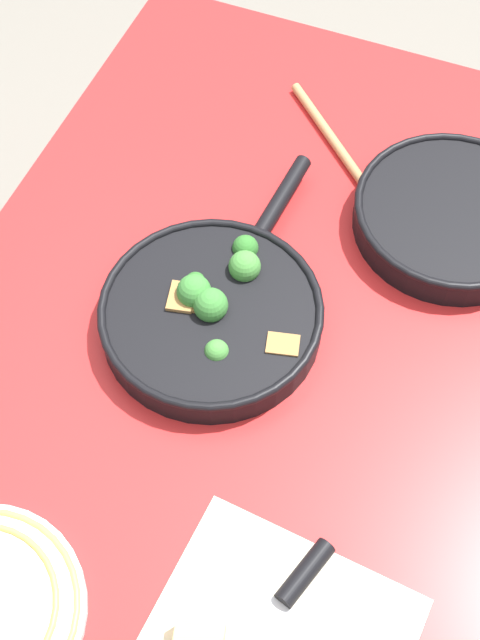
# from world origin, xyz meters

# --- Properties ---
(ground_plane) EXTENTS (14.00, 14.00, 0.00)m
(ground_plane) POSITION_xyz_m (0.00, 0.00, 0.00)
(ground_plane) COLOR slate
(dining_table_red) EXTENTS (1.23, 0.81, 0.76)m
(dining_table_red) POSITION_xyz_m (0.00, 0.00, 0.67)
(dining_table_red) COLOR red
(dining_table_red) RESTS_ON ground_plane
(skillet_broccoli) EXTENTS (0.45, 0.30, 0.08)m
(skillet_broccoli) POSITION_xyz_m (-0.01, 0.04, 0.79)
(skillet_broccoli) COLOR black
(skillet_broccoli) RESTS_ON dining_table_red
(skillet_eggs) EXTENTS (0.29, 0.40, 0.05)m
(skillet_eggs) POSITION_xyz_m (0.27, -0.22, 0.79)
(skillet_eggs) COLOR black
(skillet_eggs) RESTS_ON dining_table_red
(wooden_spoon) EXTENTS (0.26, 0.27, 0.02)m
(wooden_spoon) POSITION_xyz_m (0.31, -0.07, 0.77)
(wooden_spoon) COLOR #A87A4C
(wooden_spoon) RESTS_ON dining_table_red
(grater_knife) EXTENTS (0.28, 0.11, 0.02)m
(grater_knife) POSITION_xyz_m (-0.34, -0.18, 0.77)
(grater_knife) COLOR silver
(grater_knife) RESTS_ON dining_table_red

